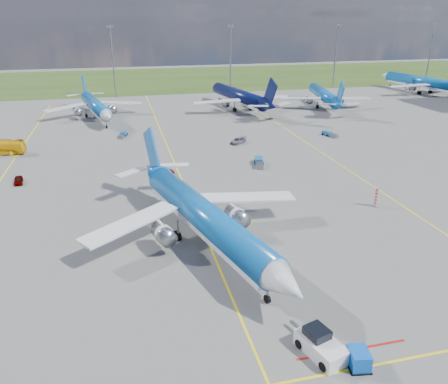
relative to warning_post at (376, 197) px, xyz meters
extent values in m
plane|color=#5C5C59|center=(-26.00, -8.00, -1.50)|extent=(400.00, 400.00, 0.00)
cube|color=#2D4719|center=(-26.00, 142.00, -1.50)|extent=(400.00, 80.00, 0.01)
cube|color=yellow|center=(-26.00, 22.00, -1.49)|extent=(0.25, 160.00, 0.02)
cube|color=yellow|center=(-56.00, 32.00, -1.49)|extent=(0.25, 120.00, 0.02)
cube|color=yellow|center=(4.00, 32.00, -1.49)|extent=(0.25, 120.00, 0.02)
cube|color=#A5140F|center=(-18.00, -26.00, -1.49)|extent=(10.00, 0.25, 0.02)
cylinder|color=slate|center=(-36.00, 102.00, 9.50)|extent=(0.50, 0.50, 22.00)
cube|color=slate|center=(-36.00, 102.00, 20.80)|extent=(2.20, 0.50, 0.80)
cylinder|color=slate|center=(4.00, 102.00, 9.50)|extent=(0.50, 0.50, 22.00)
cube|color=slate|center=(4.00, 102.00, 20.80)|extent=(2.20, 0.50, 0.80)
cylinder|color=slate|center=(44.00, 102.00, 9.50)|extent=(0.50, 0.50, 22.00)
cube|color=slate|center=(44.00, 102.00, 20.80)|extent=(2.20, 0.50, 0.80)
cylinder|color=slate|center=(84.00, 102.00, 9.50)|extent=(0.50, 0.50, 22.00)
cube|color=slate|center=(84.00, 102.00, 20.80)|extent=(2.20, 0.50, 0.80)
cylinder|color=red|center=(0.00, 0.00, 0.00)|extent=(0.50, 0.50, 3.00)
cube|color=silver|center=(-20.75, -25.80, -0.81)|extent=(3.50, 4.91, 1.37)
cube|color=black|center=(-20.93, -25.19, 0.13)|extent=(2.16, 2.30, 0.95)
cube|color=slate|center=(-21.54, -23.17, -0.92)|extent=(0.98, 2.50, 0.21)
cube|color=blue|center=(-18.44, -27.76, -0.75)|extent=(1.78, 2.09, 1.50)
imported|color=#999999|center=(-52.63, 22.28, -0.93)|extent=(1.81, 3.50, 1.14)
imported|color=#999999|center=(-28.85, 20.79, -0.92)|extent=(4.20, 2.01, 1.16)
imported|color=#999999|center=(-10.74, 37.08, -0.88)|extent=(4.48, 3.94, 1.24)
cube|color=#185891|center=(-10.58, 22.92, -0.93)|extent=(2.09, 2.97, 1.14)
cube|color=slate|center=(-11.27, 20.33, -1.03)|extent=(1.73, 2.32, 0.93)
cube|color=#185794|center=(-34.80, 49.41, -1.02)|extent=(1.79, 2.52, 0.96)
cube|color=slate|center=(-35.41, 47.22, -1.11)|extent=(1.48, 1.97, 0.79)
cube|color=#175A8D|center=(11.02, 38.73, -1.02)|extent=(1.92, 2.55, 0.96)
cube|color=slate|center=(11.80, 36.61, -1.11)|extent=(1.58, 2.00, 0.78)
camera|label=1|loc=(-35.20, -51.59, 24.70)|focal=35.00mm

